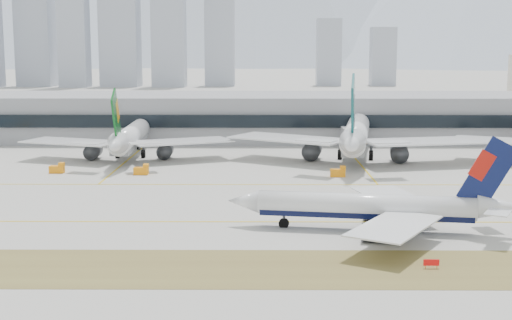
{
  "coord_description": "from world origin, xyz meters",
  "views": [
    {
      "loc": [
        8.99,
        -127.75,
        30.27
      ],
      "look_at": [
        7.93,
        18.0,
        7.5
      ],
      "focal_mm": 50.0,
      "sensor_mm": 36.0,
      "label": 1
    }
  ],
  "objects_px": {
    "widebody_eva": "(129,138)",
    "widebody_cathay": "(356,136)",
    "terminal": "(235,116)",
    "taxiing_airliner": "(376,208)"
  },
  "relations": [
    {
      "from": "widebody_cathay",
      "to": "terminal",
      "type": "xyz_separation_m",
      "value": [
        -34.9,
        48.88,
        0.87
      ]
    },
    {
      "from": "taxiing_airliner",
      "to": "widebody_eva",
      "type": "height_order",
      "value": "widebody_eva"
    },
    {
      "from": "widebody_eva",
      "to": "widebody_cathay",
      "type": "relative_size",
      "value": 0.86
    },
    {
      "from": "widebody_cathay",
      "to": "widebody_eva",
      "type": "bearing_deg",
      "value": 96.82
    },
    {
      "from": "taxiing_airliner",
      "to": "widebody_cathay",
      "type": "relative_size",
      "value": 0.72
    },
    {
      "from": "widebody_eva",
      "to": "widebody_cathay",
      "type": "distance_m",
      "value": 62.7
    },
    {
      "from": "widebody_cathay",
      "to": "terminal",
      "type": "height_order",
      "value": "widebody_cathay"
    },
    {
      "from": "taxiing_airliner",
      "to": "widebody_eva",
      "type": "distance_m",
      "value": 97.73
    },
    {
      "from": "widebody_cathay",
      "to": "terminal",
      "type": "bearing_deg",
      "value": 44.98
    },
    {
      "from": "taxiing_airliner",
      "to": "widebody_cathay",
      "type": "xyz_separation_m",
      "value": [
        6.65,
        77.23,
        2.6
      ]
    }
  ]
}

